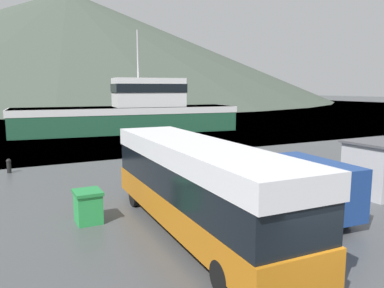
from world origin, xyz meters
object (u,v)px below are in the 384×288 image
dock_kiosk (378,168)px  delivery_van (300,185)px  fishing_boat (132,112)px  tour_bus (196,183)px  storage_bin (88,206)px

dock_kiosk → delivery_van: bearing=-176.5°
delivery_van → fishing_boat: size_ratio=0.23×
tour_bus → fishing_boat: bearing=78.0°
tour_bus → dock_kiosk: tour_bus is taller
delivery_van → storage_bin: size_ratio=4.81×
fishing_boat → storage_bin: bearing=164.6°
delivery_van → dock_kiosk: dock_kiosk is taller
tour_bus → delivery_van: (4.86, -0.15, -0.62)m
delivery_van → storage_bin: (-8.11, 3.03, -0.60)m
storage_bin → dock_kiosk: bearing=-11.3°
tour_bus → fishing_boat: size_ratio=0.43×
storage_bin → dock_kiosk: (13.46, -2.70, 0.70)m
delivery_van → dock_kiosk: bearing=8.3°
storage_bin → fishing_boat: bearing=68.3°
storage_bin → tour_bus: bearing=-41.6°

